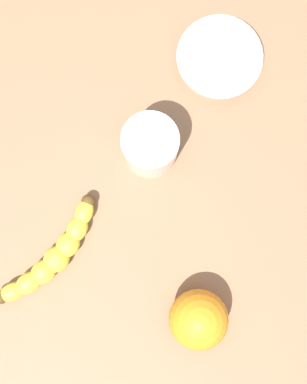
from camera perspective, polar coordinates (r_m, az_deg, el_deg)
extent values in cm
cube|color=#8A6144|center=(76.18, -1.09, -3.60)|extent=(120.00, 120.00, 3.00)
ellipsoid|color=yellow|center=(75.75, -15.43, -10.65)|extent=(3.22, 4.26, 2.50)
ellipsoid|color=yellow|center=(75.10, -13.73, -9.79)|extent=(3.97, 4.56, 2.85)
ellipsoid|color=yellow|center=(74.56, -12.16, -8.69)|extent=(4.61, 4.87, 3.21)
ellipsoid|color=yellow|center=(74.13, -10.74, -7.35)|extent=(5.12, 5.18, 3.57)
ellipsoid|color=yellow|center=(73.82, -9.51, -5.82)|extent=(4.96, 4.99, 3.21)
ellipsoid|color=yellow|center=(73.66, -8.50, -4.11)|extent=(4.77, 4.64, 2.85)
ellipsoid|color=yellow|center=(73.63, -7.72, -2.29)|extent=(4.57, 4.14, 2.50)
sphere|color=#513819|center=(76.24, -16.60, -11.14)|extent=(1.96, 1.96, 1.96)
sphere|color=#513819|center=(73.68, -7.29, -1.02)|extent=(1.96, 1.96, 1.96)
cylinder|color=silver|center=(71.39, -0.36, 5.13)|extent=(7.80, 7.80, 9.04)
cylinder|color=beige|center=(71.72, -0.36, 5.08)|extent=(7.30, 7.30, 7.89)
cylinder|color=white|center=(78.15, 7.28, 14.40)|extent=(10.54, 10.54, 3.80)
torus|color=white|center=(76.94, 7.40, 14.73)|extent=(12.65, 12.65, 1.20)
sphere|color=orange|center=(71.50, 5.03, -13.95)|extent=(8.17, 8.17, 8.17)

